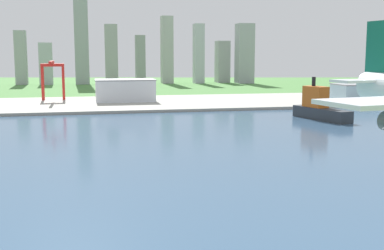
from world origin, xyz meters
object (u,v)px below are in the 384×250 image
at_px(container_barge, 319,108).
at_px(port_crane_red, 53,72).
at_px(warehouse_main, 125,90).
at_px(warehouse_annex, 355,91).

bearing_deg(container_barge, port_crane_red, 138.88).
height_order(container_barge, warehouse_main, container_barge).
xyz_separation_m(container_barge, warehouse_annex, (96.65, 117.59, 1.52)).
distance_m(port_crane_red, warehouse_annex, 300.49).
relative_size(warehouse_main, warehouse_annex, 1.47).
distance_m(container_barge, warehouse_annex, 152.22).
height_order(warehouse_main, warehouse_annex, warehouse_main).
bearing_deg(port_crane_red, container_barge, -41.12).
xyz_separation_m(container_barge, port_crane_red, (-198.03, 172.88, 21.36)).
xyz_separation_m(container_barge, warehouse_main, (-129.81, 144.94, 4.33)).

